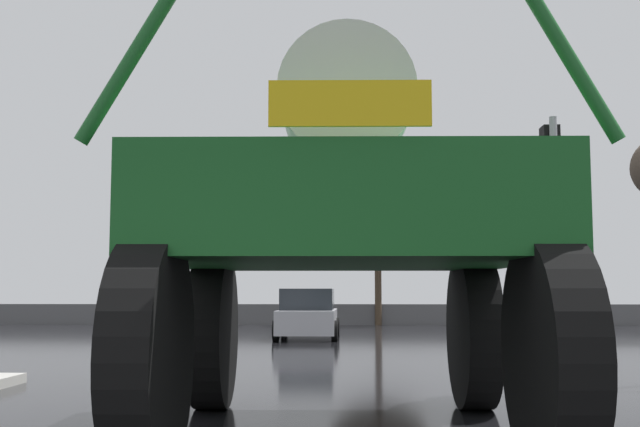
# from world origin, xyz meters

# --- Properties ---
(ground_plane) EXTENTS (120.00, 120.00, 0.00)m
(ground_plane) POSITION_xyz_m (0.00, 18.00, 0.00)
(ground_plane) COLOR black
(oversize_sprayer) EXTENTS (4.39, 5.37, 4.36)m
(oversize_sprayer) POSITION_xyz_m (1.17, 5.67, 2.00)
(oversize_sprayer) COLOR black
(oversize_sprayer) RESTS_ON ground
(sedan_ahead) EXTENTS (1.88, 4.10, 1.52)m
(sedan_ahead) POSITION_xyz_m (-0.15, 22.10, 0.71)
(sedan_ahead) COLOR #B7B7BF
(sedan_ahead) RESTS_ON ground
(traffic_signal_near_right) EXTENTS (0.24, 0.54, 3.96)m
(traffic_signal_near_right) POSITION_xyz_m (4.18, 9.32, 2.89)
(traffic_signal_near_right) COLOR #A8AAAF
(traffic_signal_near_right) RESTS_ON ground
(traffic_signal_far_left) EXTENTS (0.24, 0.55, 3.91)m
(traffic_signal_far_left) POSITION_xyz_m (-5.12, 28.16, 2.85)
(traffic_signal_far_left) COLOR #A8AAAF
(traffic_signal_far_left) RESTS_ON ground
(traffic_signal_far_right) EXTENTS (0.24, 0.55, 3.43)m
(traffic_signal_far_right) POSITION_xyz_m (5.22, 28.17, 2.50)
(traffic_signal_far_right) COLOR #A8AAAF
(traffic_signal_far_right) RESTS_ON ground
(bare_tree_far_center) EXTENTS (4.34, 4.34, 7.01)m
(bare_tree_far_center) POSITION_xyz_m (2.31, 32.28, 5.15)
(bare_tree_far_center) COLOR #473828
(bare_tree_far_center) RESTS_ON ground
(roadside_barrier) EXTENTS (31.57, 0.24, 0.90)m
(roadside_barrier) POSITION_xyz_m (0.00, 32.46, 0.45)
(roadside_barrier) COLOR #59595B
(roadside_barrier) RESTS_ON ground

